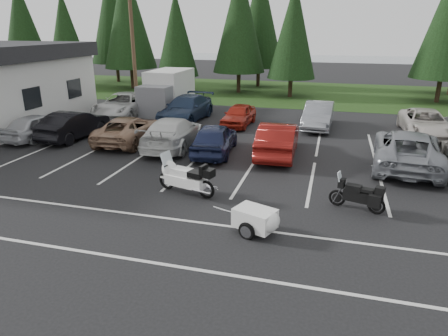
% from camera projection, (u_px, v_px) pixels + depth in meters
% --- Properties ---
extents(ground, '(120.00, 120.00, 0.00)m').
position_uv_depth(ground, '(228.00, 183.00, 15.85)').
color(ground, black).
rests_on(ground, ground).
extents(grass_strip, '(80.00, 16.00, 0.01)m').
position_uv_depth(grass_strip, '(293.00, 93.00, 37.67)').
color(grass_strip, '#1C3310').
rests_on(grass_strip, ground).
extents(lake_water, '(70.00, 50.00, 0.02)m').
position_uv_depth(lake_water, '(338.00, 65.00, 64.86)').
color(lake_water, gray).
rests_on(lake_water, ground).
extents(utility_pole, '(1.60, 0.26, 9.00)m').
position_uv_depth(utility_pole, '(133.00, 45.00, 27.69)').
color(utility_pole, '#473321').
rests_on(utility_pole, ground).
extents(box_truck, '(2.40, 5.60, 2.90)m').
position_uv_depth(box_truck, '(165.00, 92.00, 28.73)').
color(box_truck, silver).
rests_on(box_truck, ground).
extents(stall_markings, '(32.00, 16.00, 0.01)m').
position_uv_depth(stall_markings, '(239.00, 167.00, 17.67)').
color(stall_markings, silver).
rests_on(stall_markings, ground).
extents(conifer_0, '(4.58, 4.58, 10.66)m').
position_uv_depth(conifer_0, '(22.00, 23.00, 41.21)').
color(conifer_0, '#332316').
rests_on(conifer_0, ground).
extents(conifer_1, '(3.96, 3.96, 9.22)m').
position_uv_depth(conifer_1, '(65.00, 32.00, 38.81)').
color(conifer_1, '#332316').
rests_on(conifer_1, ground).
extents(conifer_2, '(5.10, 5.10, 11.89)m').
position_uv_depth(conifer_2, '(128.00, 15.00, 38.25)').
color(conifer_2, '#332316').
rests_on(conifer_2, ground).
extents(conifer_3, '(3.87, 3.87, 9.02)m').
position_uv_depth(conifer_3, '(176.00, 34.00, 36.17)').
color(conifer_3, '#332316').
rests_on(conifer_3, ground).
extents(conifer_4, '(4.80, 4.80, 11.17)m').
position_uv_depth(conifer_4, '(239.00, 19.00, 35.74)').
color(conifer_4, '#332316').
rests_on(conifer_4, ground).
extents(conifer_5, '(4.14, 4.14, 9.63)m').
position_uv_depth(conifer_5, '(293.00, 30.00, 33.61)').
color(conifer_5, '#332316').
rests_on(conifer_5, ground).
extents(conifer_back_a, '(5.28, 5.28, 12.30)m').
position_uv_depth(conifer_back_a, '(113.00, 14.00, 42.98)').
color(conifer_back_a, '#332316').
rests_on(conifer_back_a, ground).
extents(conifer_back_b, '(4.97, 4.97, 11.58)m').
position_uv_depth(conifer_back_b, '(260.00, 17.00, 39.59)').
color(conifer_back_b, '#332316').
rests_on(conifer_back_b, ground).
extents(car_near_0, '(1.93, 4.26, 1.42)m').
position_uv_depth(car_near_0, '(37.00, 126.00, 21.99)').
color(car_near_0, silver).
rests_on(car_near_0, ground).
extents(car_near_1, '(1.90, 4.72, 1.52)m').
position_uv_depth(car_near_1, '(74.00, 125.00, 22.07)').
color(car_near_1, black).
rests_on(car_near_1, ground).
extents(car_near_2, '(2.63, 5.14, 1.39)m').
position_uv_depth(car_near_2, '(129.00, 129.00, 21.35)').
color(car_near_2, '#977257').
rests_on(car_near_2, ground).
extents(car_near_3, '(2.51, 5.46, 1.55)m').
position_uv_depth(car_near_3, '(173.00, 133.00, 20.40)').
color(car_near_3, silver).
rests_on(car_near_3, ground).
extents(car_near_4, '(2.19, 4.57, 1.51)m').
position_uv_depth(car_near_4, '(215.00, 139.00, 19.37)').
color(car_near_4, '#1B2243').
rests_on(car_near_4, ground).
extents(car_near_5, '(1.89, 4.94, 1.61)m').
position_uv_depth(car_near_5, '(278.00, 139.00, 19.06)').
color(car_near_5, maroon).
rests_on(car_near_5, ground).
extents(car_near_6, '(3.27, 6.11, 1.63)m').
position_uv_depth(car_near_6, '(407.00, 149.00, 17.48)').
color(car_near_6, gray).
rests_on(car_near_6, ground).
extents(car_far_0, '(2.91, 5.86, 1.60)m').
position_uv_depth(car_far_0, '(124.00, 105.00, 27.52)').
color(car_far_0, silver).
rests_on(car_far_0, ground).
extents(car_far_1, '(2.60, 5.68, 1.61)m').
position_uv_depth(car_far_1, '(186.00, 109.00, 26.22)').
color(car_far_1, '#1C2B46').
rests_on(car_far_1, ground).
extents(car_far_2, '(1.75, 3.97, 1.33)m').
position_uv_depth(car_far_2, '(239.00, 115.00, 24.96)').
color(car_far_2, maroon).
rests_on(car_far_2, ground).
extents(car_far_3, '(1.82, 4.75, 1.54)m').
position_uv_depth(car_far_3, '(318.00, 115.00, 24.38)').
color(car_far_3, slate).
rests_on(car_far_3, ground).
extents(car_far_4, '(2.45, 5.18, 1.43)m').
position_uv_depth(car_far_4, '(425.00, 123.00, 22.72)').
color(car_far_4, beige).
rests_on(car_far_4, ground).
extents(touring_motorcycle, '(2.85, 1.51, 1.51)m').
position_uv_depth(touring_motorcycle, '(186.00, 175.00, 14.64)').
color(touring_motorcycle, white).
rests_on(touring_motorcycle, ground).
extents(cargo_trailer, '(1.95, 1.51, 0.79)m').
position_uv_depth(cargo_trailer, '(255.00, 221.00, 11.93)').
color(cargo_trailer, white).
rests_on(cargo_trailer, ground).
extents(adventure_motorcycle, '(2.20, 1.27, 1.27)m').
position_uv_depth(adventure_motorcycle, '(357.00, 192.00, 13.36)').
color(adventure_motorcycle, black).
rests_on(adventure_motorcycle, ground).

